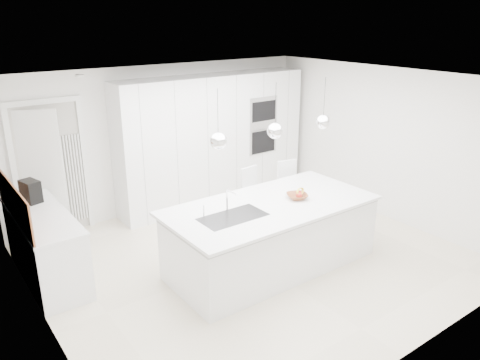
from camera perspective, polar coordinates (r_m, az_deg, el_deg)
floor at (r=6.72m, az=1.53°, el=-9.57°), size 5.50×5.50×0.00m
wall_back at (r=8.25m, az=-9.12°, el=5.09°), size 5.50×0.00×5.50m
wall_left at (r=5.12m, az=-23.56°, el=-5.39°), size 0.00×5.00×5.00m
ceiling at (r=5.93m, az=1.76°, el=12.07°), size 5.50×5.50×0.00m
tall_cabinets at (r=8.41m, az=-3.28°, el=4.88°), size 3.60×0.60×2.30m
oven_stack at (r=8.63m, az=2.87°, el=6.64°), size 0.62×0.04×1.05m
doorway_frame at (r=7.63m, az=-21.98°, el=0.96°), size 1.11×0.08×2.13m
hallway_door at (r=7.54m, az=-23.68°, el=0.35°), size 0.76×0.38×2.00m
radiator at (r=7.75m, az=-19.54°, el=0.17°), size 0.32×0.04×1.40m
left_base_cabinets at (r=6.59m, az=-22.58°, el=-7.62°), size 0.60×1.80×0.86m
left_worktop at (r=6.41m, az=-23.10°, el=-4.02°), size 0.62×1.82×0.04m
oak_backsplash at (r=6.26m, az=-25.95°, el=-2.30°), size 0.02×1.80×0.50m
island_base at (r=6.37m, az=3.95°, el=-6.97°), size 2.80×1.20×0.86m
island_worktop at (r=6.22m, az=3.75°, el=-3.09°), size 2.84×1.40×0.04m
island_sink at (r=5.84m, az=-0.87°, el=-5.24°), size 0.84×0.44×0.18m
island_tap at (r=5.93m, az=-1.61°, el=-2.45°), size 0.02×0.02×0.30m
pendant_left at (r=5.37m, az=-2.67°, el=4.76°), size 0.20×0.20×0.20m
pendant_mid at (r=5.87m, az=4.28°, el=5.99°), size 0.20×0.20×0.20m
pendant_right at (r=6.44m, az=10.09°, el=6.96°), size 0.20×0.20×0.20m
fruit_bowl at (r=6.41m, az=6.97°, el=-1.98°), size 0.37×0.37×0.07m
espresso_machine at (r=6.81m, az=-24.16°, el=-1.26°), size 0.25×0.32×0.30m
bar_stool_left at (r=7.31m, az=1.71°, el=-2.59°), size 0.40×0.52×1.03m
bar_stool_right at (r=7.60m, az=6.31°, el=-1.72°), size 0.43×0.54×1.06m
apple_a at (r=6.39m, az=7.18°, el=-1.72°), size 0.08×0.08×0.08m
apple_b at (r=6.42m, az=7.16°, el=-1.60°), size 0.08×0.08×0.08m
apple_c at (r=6.34m, az=7.22°, el=-1.86°), size 0.08×0.08×0.08m
banana_bunch at (r=6.39m, az=7.35°, el=-1.37°), size 0.21×0.16×0.19m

